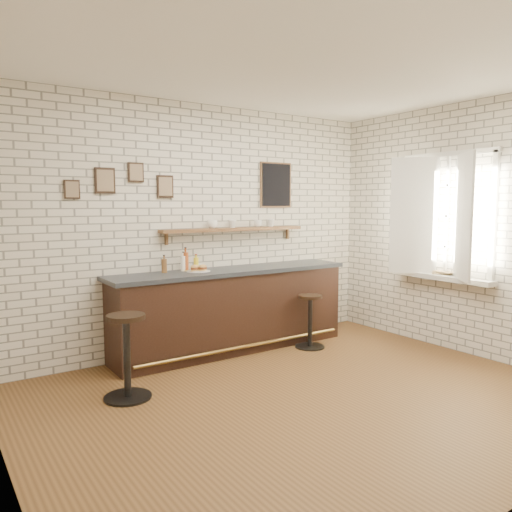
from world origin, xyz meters
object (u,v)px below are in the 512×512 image
object	(u,v)px
sandwich_plate	(198,271)
bitters_bottle_brown	(164,265)
condiment_bottle_yellow	(196,263)
book_lower	(441,274)
bar_counter	(232,309)
bitters_bottle_white	(183,263)
bar_stool_right	(310,319)
bar_stool_left	(127,354)
shelf_cup_d	(271,223)
book_upper	(441,273)
shelf_cup_b	(232,224)
ciabatta_sandwich	(199,268)
shelf_cup_a	(212,224)
bitters_bottle_amber	(186,261)
shelf_cup_c	(258,224)

from	to	relation	value
sandwich_plate	bitters_bottle_brown	size ratio (longest dim) A/B	1.36
condiment_bottle_yellow	book_lower	distance (m)	3.00
bar_counter	bitters_bottle_white	world-z (taller)	bitters_bottle_white
bar_stool_right	bar_stool_left	bearing A→B (deg)	-172.80
shelf_cup_d	book_upper	size ratio (longest dim) A/B	0.43
sandwich_plate	book_lower	xyz separation A→B (m)	(2.60, -1.44, -0.08)
condiment_bottle_yellow	shelf_cup_b	size ratio (longest dim) A/B	1.79
ciabatta_sandwich	condiment_bottle_yellow	bearing A→B (deg)	75.99
bitters_bottle_brown	shelf_cup_a	xyz separation A→B (m)	(0.66, 0.05, 0.46)
sandwich_plate	book_upper	world-z (taller)	sandwich_plate
bitters_bottle_amber	bar_stool_right	xyz separation A→B (m)	(1.41, -0.61, -0.77)
sandwich_plate	bar_counter	bearing A→B (deg)	-3.32
bitters_bottle_brown	shelf_cup_b	size ratio (longest dim) A/B	1.93
condiment_bottle_yellow	shelf_cup_c	xyz separation A→B (m)	(0.93, 0.05, 0.45)
bar_stool_left	book_upper	distance (m)	3.85
bitters_bottle_amber	book_upper	xyz separation A→B (m)	(2.69, -1.56, -0.17)
ciabatta_sandwich	bitters_bottle_white	distance (m)	0.19
condiment_bottle_yellow	book_lower	size ratio (longest dim) A/B	0.88
shelf_cup_b	bar_stool_left	bearing A→B (deg)	162.76
book_upper	shelf_cup_b	bearing A→B (deg)	140.85
bar_counter	bitters_bottle_amber	world-z (taller)	bitters_bottle_amber
bitters_bottle_amber	bar_stool_left	bearing A→B (deg)	-139.06
bar_counter	ciabatta_sandwich	bearing A→B (deg)	176.62
sandwich_plate	shelf_cup_a	world-z (taller)	shelf_cup_a
sandwich_plate	shelf_cup_b	distance (m)	0.81
sandwich_plate	shelf_cup_a	distance (m)	0.63
book_upper	condiment_bottle_yellow	bearing A→B (deg)	148.04
bar_stool_left	shelf_cup_a	size ratio (longest dim) A/B	6.09
bitters_bottle_white	bar_stool_left	distance (m)	1.55
bitters_bottle_white	bar_stool_right	world-z (taller)	bitters_bottle_white
bitters_bottle_white	shelf_cup_b	world-z (taller)	shelf_cup_b
bar_stool_right	book_upper	size ratio (longest dim) A/B	2.73
ciabatta_sandwich	shelf_cup_b	xyz separation A→B (m)	(0.57, 0.17, 0.50)
shelf_cup_a	shelf_cup_d	xyz separation A→B (m)	(0.89, 0.00, -0.00)
condiment_bottle_yellow	bitters_bottle_amber	bearing A→B (deg)	180.00
bitters_bottle_white	book_lower	world-z (taller)	bitters_bottle_white
condiment_bottle_yellow	shelf_cup_d	xyz separation A→B (m)	(1.14, 0.05, 0.46)
bar_counter	book_lower	world-z (taller)	bar_counter
condiment_bottle_yellow	shelf_cup_a	xyz separation A→B (m)	(0.25, 0.05, 0.46)
bar_counter	shelf_cup_a	bearing A→B (deg)	128.46
bar_counter	book_lower	size ratio (longest dim) A/B	14.22
bar_counter	book_lower	distance (m)	2.60
shelf_cup_b	bitters_bottle_brown	bearing A→B (deg)	136.49
book_lower	shelf_cup_d	bearing A→B (deg)	99.39
ciabatta_sandwich	bar_stool_right	xyz separation A→B (m)	(1.30, -0.49, -0.70)
shelf_cup_a	book_upper	bearing A→B (deg)	-50.80
book_lower	bar_stool_right	bearing A→B (deg)	111.54
bitters_bottle_amber	shelf_cup_c	world-z (taller)	shelf_cup_c
bar_stool_left	shelf_cup_c	xyz separation A→B (m)	(2.14, 0.97, 1.12)
ciabatta_sandwich	bar_stool_left	bearing A→B (deg)	-145.75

